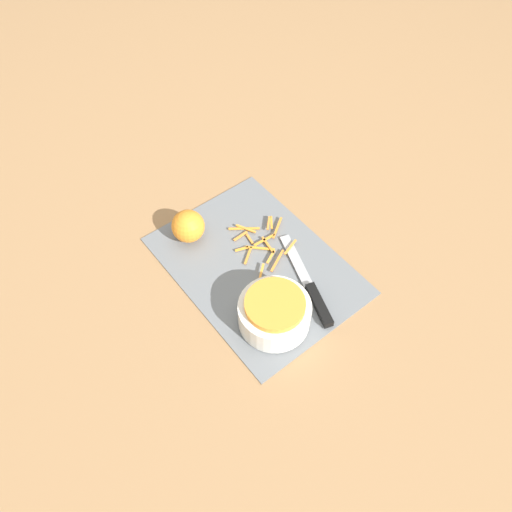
# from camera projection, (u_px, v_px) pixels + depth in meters

# --- Properties ---
(ground_plane) EXTENTS (4.00, 4.00, 0.00)m
(ground_plane) POSITION_uv_depth(u_px,v_px,m) (256.00, 266.00, 1.11)
(ground_plane) COLOR #9E754C
(cutting_board) EXTENTS (0.45, 0.33, 0.01)m
(cutting_board) POSITION_uv_depth(u_px,v_px,m) (256.00, 265.00, 1.11)
(cutting_board) COLOR slate
(cutting_board) RESTS_ON ground_plane
(bowl_speckled) EXTENTS (0.15, 0.15, 0.07)m
(bowl_speckled) POSITION_uv_depth(u_px,v_px,m) (274.00, 312.00, 0.99)
(bowl_speckled) COLOR silver
(bowl_speckled) RESTS_ON cutting_board
(knife) EXTENTS (0.24, 0.10, 0.02)m
(knife) POSITION_uv_depth(u_px,v_px,m) (314.00, 294.00, 1.05)
(knife) COLOR black
(knife) RESTS_ON cutting_board
(orange_left) EXTENTS (0.08, 0.08, 0.08)m
(orange_left) POSITION_uv_depth(u_px,v_px,m) (188.00, 226.00, 1.12)
(orange_left) COLOR orange
(orange_left) RESTS_ON cutting_board
(peel_pile) EXTENTS (0.17, 0.16, 0.01)m
(peel_pile) POSITION_uv_depth(u_px,v_px,m) (262.00, 242.00, 1.13)
(peel_pile) COLOR gold
(peel_pile) RESTS_ON cutting_board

